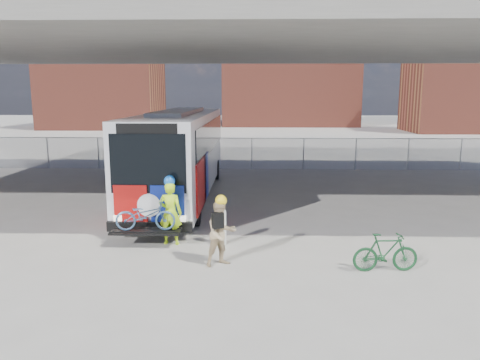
{
  "coord_description": "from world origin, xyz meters",
  "views": [
    {
      "loc": [
        1.07,
        -14.97,
        4.36
      ],
      "look_at": [
        0.65,
        -0.11,
        1.6
      ],
      "focal_mm": 35.0,
      "sensor_mm": 36.0,
      "label": 1
    }
  ],
  "objects_px": {
    "cyclist_tan": "(221,232)",
    "bike_parked": "(386,253)",
    "cyclist_hivis": "(170,211)",
    "bus": "(180,148)",
    "bollard": "(221,225)"
  },
  "relations": [
    {
      "from": "bus",
      "to": "bike_parked",
      "type": "distance_m",
      "value": 10.61
    },
    {
      "from": "cyclist_hivis",
      "to": "cyclist_tan",
      "type": "xyz_separation_m",
      "value": [
        1.59,
        -1.69,
        -0.11
      ]
    },
    {
      "from": "cyclist_hivis",
      "to": "bike_parked",
      "type": "bearing_deg",
      "value": 164.67
    },
    {
      "from": "bus",
      "to": "bike_parked",
      "type": "height_order",
      "value": "bus"
    },
    {
      "from": "bollard",
      "to": "cyclist_hivis",
      "type": "bearing_deg",
      "value": -180.0
    },
    {
      "from": "bus",
      "to": "cyclist_tan",
      "type": "relative_size",
      "value": 6.96
    },
    {
      "from": "bus",
      "to": "cyclist_hivis",
      "type": "relative_size",
      "value": 6.31
    },
    {
      "from": "bollard",
      "to": "bike_parked",
      "type": "bearing_deg",
      "value": -25.56
    },
    {
      "from": "cyclist_hivis",
      "to": "cyclist_tan",
      "type": "relative_size",
      "value": 1.1
    },
    {
      "from": "cyclist_tan",
      "to": "bike_parked",
      "type": "height_order",
      "value": "cyclist_tan"
    },
    {
      "from": "cyclist_tan",
      "to": "cyclist_hivis",
      "type": "bearing_deg",
      "value": 103.94
    },
    {
      "from": "bollard",
      "to": "bike_parked",
      "type": "xyz_separation_m",
      "value": [
        4.2,
        -2.01,
        -0.1
      ]
    },
    {
      "from": "cyclist_tan",
      "to": "bike_parked",
      "type": "bearing_deg",
      "value": -33.79
    },
    {
      "from": "cyclist_hivis",
      "to": "cyclist_tan",
      "type": "bearing_deg",
      "value": 137.44
    },
    {
      "from": "bike_parked",
      "to": "bollard",
      "type": "bearing_deg",
      "value": 59.86
    }
  ]
}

